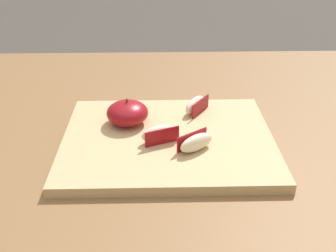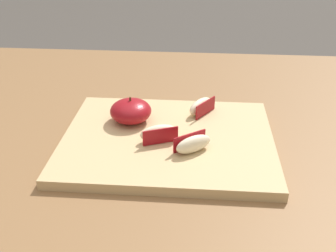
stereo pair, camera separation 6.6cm
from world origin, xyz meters
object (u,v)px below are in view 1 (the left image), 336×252
(apple_wedge_near_knife, at_px, (196,105))
(apple_wedge_middle, at_px, (196,142))
(apple_half_skin_up, at_px, (127,113))
(apple_wedge_front, at_px, (160,134))
(cutting_board, at_px, (168,140))

(apple_wedge_near_knife, relative_size, apple_wedge_middle, 1.01)
(apple_half_skin_up, distance_m, apple_wedge_front, 0.09)
(cutting_board, bearing_deg, apple_wedge_middle, -46.38)
(cutting_board, distance_m, apple_wedge_middle, 0.07)
(cutting_board, relative_size, apple_wedge_middle, 5.60)
(cutting_board, distance_m, apple_wedge_near_knife, 0.11)
(cutting_board, height_order, apple_wedge_middle, apple_wedge_middle)
(cutting_board, bearing_deg, apple_half_skin_up, 145.71)
(apple_wedge_middle, xyz_separation_m, apple_wedge_front, (-0.06, 0.03, 0.00))
(apple_half_skin_up, height_order, apple_wedge_front, apple_half_skin_up)
(apple_wedge_front, bearing_deg, cutting_board, 48.52)
(cutting_board, xyz_separation_m, apple_wedge_front, (-0.01, -0.02, 0.02))
(apple_wedge_near_knife, relative_size, apple_wedge_front, 0.96)
(apple_wedge_middle, distance_m, apple_wedge_front, 0.07)
(apple_wedge_middle, bearing_deg, cutting_board, 133.62)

